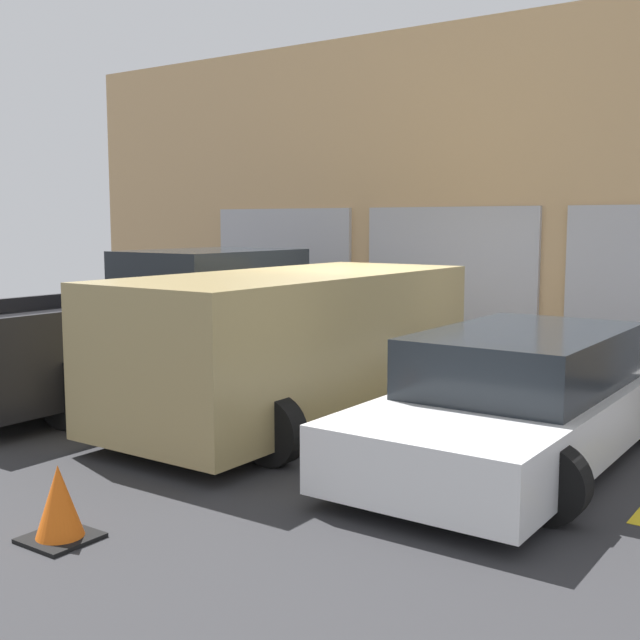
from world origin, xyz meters
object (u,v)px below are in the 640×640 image
object	(u,v)px
pickup_truck	(153,326)
sedan_side	(295,341)
traffic_cone	(59,506)
sedan_white	(522,399)

from	to	relation	value
pickup_truck	sedan_side	xyz separation A→B (m)	(2.66, -0.34, 0.06)
pickup_truck	traffic_cone	distance (m)	5.33
traffic_cone	pickup_truck	bearing A→B (deg)	129.53
sedan_white	traffic_cone	distance (m)	4.26
pickup_truck	sedan_side	size ratio (longest dim) A/B	1.16
pickup_truck	sedan_side	bearing A→B (deg)	-7.34
pickup_truck	traffic_cone	world-z (taller)	pickup_truck
pickup_truck	sedan_white	distance (m)	5.33
traffic_cone	sedan_white	bearing A→B (deg)	62.74
pickup_truck	traffic_cone	size ratio (longest dim) A/B	10.12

